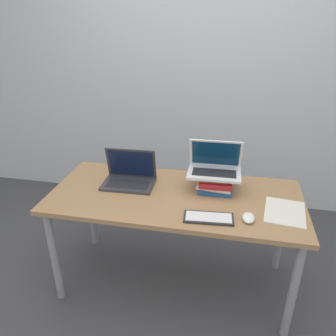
# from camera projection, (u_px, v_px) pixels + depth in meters

# --- Properties ---
(ground_plane) EXTENTS (14.00, 14.00, 0.00)m
(ground_plane) POSITION_uv_depth(u_px,v_px,m) (164.00, 321.00, 2.04)
(ground_plane) COLOR #424247
(wall_back) EXTENTS (8.00, 0.05, 2.70)m
(wall_back) POSITION_uv_depth(u_px,v_px,m) (201.00, 62.00, 2.87)
(wall_back) COLOR silver
(wall_back) RESTS_ON ground_plane
(desk) EXTENTS (1.57, 0.70, 0.71)m
(desk) POSITION_uv_depth(u_px,v_px,m) (175.00, 205.00, 2.08)
(desk) COLOR #9E754C
(desk) RESTS_ON ground_plane
(laptop_left) EXTENTS (0.34, 0.23, 0.23)m
(laptop_left) POSITION_uv_depth(u_px,v_px,m) (129.00, 177.00, 2.16)
(laptop_left) COLOR #333338
(laptop_left) RESTS_ON desk
(book_stack) EXTENTS (0.23, 0.27, 0.11)m
(book_stack) POSITION_uv_depth(u_px,v_px,m) (215.00, 181.00, 2.10)
(book_stack) COLOR #235693
(book_stack) RESTS_ON desk
(laptop_on_books) EXTENTS (0.34, 0.23, 0.22)m
(laptop_on_books) POSITION_uv_depth(u_px,v_px,m) (215.00, 166.00, 2.07)
(laptop_on_books) COLOR silver
(laptop_on_books) RESTS_ON book_stack
(wireless_keyboard) EXTENTS (0.28, 0.14, 0.01)m
(wireless_keyboard) POSITION_uv_depth(u_px,v_px,m) (209.00, 218.00, 1.80)
(wireless_keyboard) COLOR #28282D
(wireless_keyboard) RESTS_ON desk
(mouse) EXTENTS (0.07, 0.10, 0.03)m
(mouse) POSITION_uv_depth(u_px,v_px,m) (248.00, 218.00, 1.79)
(mouse) COLOR white
(mouse) RESTS_ON desk
(notepad) EXTENTS (0.25, 0.30, 0.01)m
(notepad) POSITION_uv_depth(u_px,v_px,m) (285.00, 212.00, 1.86)
(notepad) COLOR silver
(notepad) RESTS_ON desk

